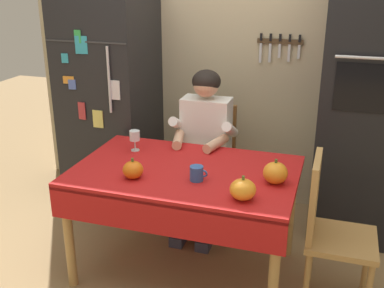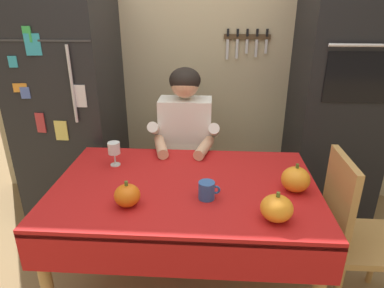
{
  "view_description": "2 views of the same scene",
  "coord_description": "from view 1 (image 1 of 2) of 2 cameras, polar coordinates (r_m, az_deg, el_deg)",
  "views": [
    {
      "loc": [
        0.87,
        -2.47,
        1.93
      ],
      "look_at": [
        0.03,
        0.16,
        0.89
      ],
      "focal_mm": 43.9,
      "sensor_mm": 36.0,
      "label": 1
    },
    {
      "loc": [
        0.14,
        -1.49,
        1.64
      ],
      "look_at": [
        0.03,
        0.29,
        0.89
      ],
      "focal_mm": 31.76,
      "sensor_mm": 36.0,
      "label": 2
    }
  ],
  "objects": [
    {
      "name": "pumpkin_medium",
      "position": [
        2.84,
        -7.18,
        -3.12
      ],
      "size": [
        0.12,
        0.12,
        0.13
      ],
      "color": "orange",
      "rests_on": "dining_table"
    },
    {
      "name": "refrigerator",
      "position": [
        4.02,
        -9.86,
        5.44
      ],
      "size": [
        0.68,
        0.71,
        1.8
      ],
      "color": "black",
      "rests_on": "ground"
    },
    {
      "name": "pumpkin_small",
      "position": [
        2.79,
        10.09,
        -3.47
      ],
      "size": [
        0.14,
        0.14,
        0.15
      ],
      "color": "orange",
      "rests_on": "dining_table"
    },
    {
      "name": "wall_oven",
      "position": [
        3.59,
        20.16,
        5.14
      ],
      "size": [
        0.6,
        0.64,
        2.1
      ],
      "color": "black",
      "rests_on": "ground"
    },
    {
      "name": "chair_right_side",
      "position": [
        2.9,
        16.3,
        -9.54
      ],
      "size": [
        0.4,
        0.4,
        0.93
      ],
      "color": "tan",
      "rests_on": "ground"
    },
    {
      "name": "dining_table",
      "position": [
        2.98,
        -0.95,
        -4.69
      ],
      "size": [
        1.4,
        0.9,
        0.74
      ],
      "color": "tan",
      "rests_on": "ground"
    },
    {
      "name": "pumpkin_large",
      "position": [
        2.58,
        6.2,
        -5.51
      ],
      "size": [
        0.15,
        0.15,
        0.14
      ],
      "color": "orange",
      "rests_on": "dining_table"
    },
    {
      "name": "ground_plane",
      "position": [
        3.25,
        -1.33,
        -15.76
      ],
      "size": [
        10.0,
        10.0,
        0.0
      ],
      "primitive_type": "plane",
      "color": "#93754C",
      "rests_on": "ground"
    },
    {
      "name": "wine_glass",
      "position": [
        3.25,
        -6.98,
        0.91
      ],
      "size": [
        0.07,
        0.07,
        0.15
      ],
      "color": "white",
      "rests_on": "dining_table"
    },
    {
      "name": "chair_behind_person",
      "position": [
        3.75,
        2.2,
        -1.67
      ],
      "size": [
        0.4,
        0.4,
        0.93
      ],
      "color": "brown",
      "rests_on": "ground"
    },
    {
      "name": "coffee_mug",
      "position": [
        2.79,
        0.59,
        -3.59
      ],
      "size": [
        0.11,
        0.08,
        0.09
      ],
      "color": "#2D569E",
      "rests_on": "dining_table"
    },
    {
      "name": "back_wall_assembly",
      "position": [
        3.96,
        5.71,
        11.34
      ],
      "size": [
        3.7,
        0.13,
        2.6
      ],
      "color": "#BCAD89",
      "rests_on": "ground"
    },
    {
      "name": "seated_person",
      "position": [
        3.49,
        1.42,
        0.64
      ],
      "size": [
        0.47,
        0.55,
        1.25
      ],
      "color": "#38384C",
      "rests_on": "ground"
    }
  ]
}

